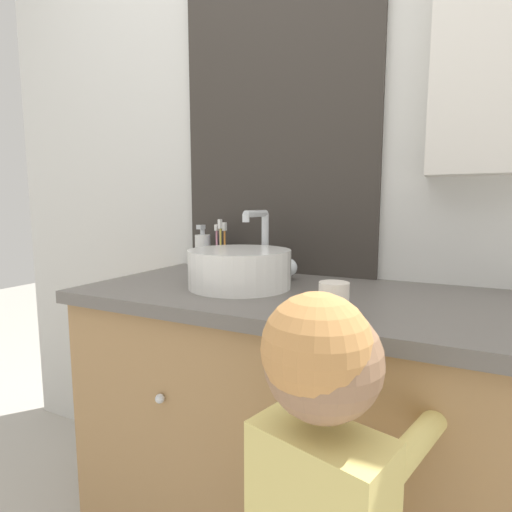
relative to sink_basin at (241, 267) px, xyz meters
name	(u,v)px	position (x,y,z in m)	size (l,w,h in m)	color
wall_back	(347,157)	(0.22, 0.33, 0.34)	(3.20, 0.18, 2.50)	silver
vanity_counter	(306,440)	(0.20, 0.01, -0.49)	(1.29, 0.59, 0.87)	#A37A4C
sink_basin	(241,267)	(0.00, 0.00, 0.00)	(0.30, 0.36, 0.22)	white
toothbrush_holder	(221,257)	(-0.20, 0.21, -0.01)	(0.06, 0.06, 0.19)	#4C93C6
soap_dispenser	(203,251)	(-0.28, 0.22, 0.01)	(0.06, 0.06, 0.17)	white
drinking_cup	(334,300)	(0.33, -0.20, -0.02)	(0.07, 0.07, 0.08)	silver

